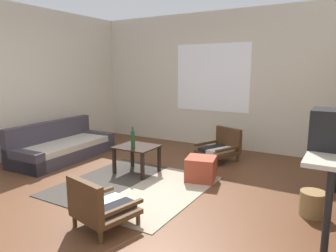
{
  "coord_description": "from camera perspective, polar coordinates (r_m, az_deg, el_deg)",
  "views": [
    {
      "loc": [
        2.45,
        -2.92,
        1.57
      ],
      "look_at": [
        0.34,
        0.67,
        0.81
      ],
      "focal_mm": 33.29,
      "sensor_mm": 36.0,
      "label": 1
    }
  ],
  "objects": [
    {
      "name": "coffee_table",
      "position": [
        4.77,
        -5.73,
        -4.67
      ],
      "size": [
        0.6,
        0.53,
        0.43
      ],
      "color": "black",
      "rests_on": "ground"
    },
    {
      "name": "couch",
      "position": [
        5.9,
        -18.83,
        -3.71
      ],
      "size": [
        0.88,
        1.92,
        0.65
      ],
      "color": "#38333D",
      "rests_on": "ground"
    },
    {
      "name": "ground_plane",
      "position": [
        4.12,
        -9.03,
        -12.24
      ],
      "size": [
        7.8,
        7.8,
        0.0
      ],
      "primitive_type": "plane",
      "color": "#56331E"
    },
    {
      "name": "glass_bottle",
      "position": [
        4.64,
        -6.45,
        -2.35
      ],
      "size": [
        0.06,
        0.06,
        0.31
      ],
      "color": "#194723",
      "rests_on": "coffee_table"
    },
    {
      "name": "side_wall_left",
      "position": [
        6.04,
        -27.54,
        7.06
      ],
      "size": [
        0.12,
        6.6,
        2.7
      ],
      "primitive_type": "cube",
      "color": "beige",
      "rests_on": "ground"
    },
    {
      "name": "wicker_basket",
      "position": [
        3.82,
        24.96,
        -12.77
      ],
      "size": [
        0.27,
        0.27,
        0.27
      ],
      "primitive_type": "cylinder",
      "color": "olive",
      "rests_on": "ground"
    },
    {
      "name": "console_shelf",
      "position": [
        3.64,
        28.46,
        -4.02
      ],
      "size": [
        0.45,
        1.83,
        0.83
      ],
      "color": "#B2AD9E",
      "rests_on": "ground"
    },
    {
      "name": "area_rug",
      "position": [
        4.35,
        -6.36,
        -10.86
      ],
      "size": [
        1.85,
        1.88,
        0.01
      ],
      "color": "#38332D",
      "rests_on": "ground"
    },
    {
      "name": "armchair_striped_foreground",
      "position": [
        3.25,
        -12.4,
        -14.17
      ],
      "size": [
        0.63,
        0.64,
        0.55
      ],
      "color": "#472D19",
      "rests_on": "ground"
    },
    {
      "name": "ottoman_orange",
      "position": [
        4.52,
        6.03,
        -7.81
      ],
      "size": [
        0.48,
        0.48,
        0.34
      ],
      "primitive_type": "cube",
      "rotation": [
        0.0,
        0.0,
        0.24
      ],
      "color": "#993D28",
      "rests_on": "ground"
    },
    {
      "name": "far_wall_with_window",
      "position": [
        6.46,
        8.26,
        8.25
      ],
      "size": [
        5.6,
        0.13,
        2.7
      ],
      "color": "beige",
      "rests_on": "ground"
    },
    {
      "name": "armchair_by_window",
      "position": [
        5.54,
        9.66,
        -3.76
      ],
      "size": [
        0.76,
        0.77,
        0.56
      ],
      "color": "#472D19",
      "rests_on": "ground"
    }
  ]
}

